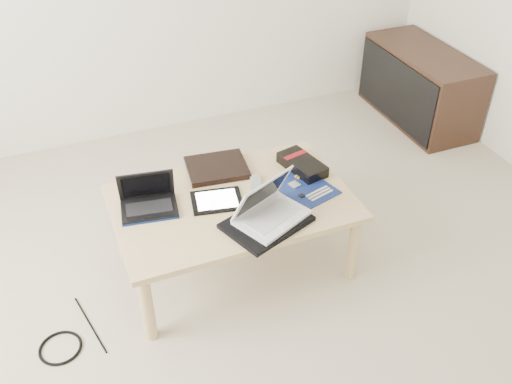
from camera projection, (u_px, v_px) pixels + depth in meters
name	position (u px, v px, depth m)	size (l,w,h in m)	color
ground	(262.00, 345.00, 2.49)	(4.00, 4.00, 0.00)	beige
coffee_table	(233.00, 209.00, 2.69)	(1.10, 0.70, 0.40)	tan
media_cabinet	(419.00, 86.00, 3.94)	(0.41, 0.90, 0.50)	#372116
book	(217.00, 168.00, 2.85)	(0.32, 0.28, 0.03)	black
netbook	(148.00, 201.00, 2.59)	(0.28, 0.22, 0.18)	black
tablet	(217.00, 201.00, 2.65)	(0.26, 0.22, 0.01)	black
remote	(256.00, 190.00, 2.71)	(0.13, 0.24, 0.02)	#B4B5B9
neoprene_sleeve	(267.00, 222.00, 2.52)	(0.36, 0.26, 0.02)	black
white_laptop	(269.00, 209.00, 2.51)	(0.37, 0.32, 0.20)	white
motherboard	(304.00, 187.00, 2.74)	(0.30, 0.34, 0.01)	#0C1A4D
gpu_box	(302.00, 165.00, 2.85)	(0.19, 0.28, 0.06)	black
cable_coil	(205.00, 205.00, 2.62)	(0.11, 0.11, 0.01)	black
floor_cable_coil	(60.00, 348.00, 2.47)	(0.19, 0.19, 0.01)	black
floor_cable_trail	(90.00, 324.00, 2.57)	(0.01, 0.01, 0.38)	black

